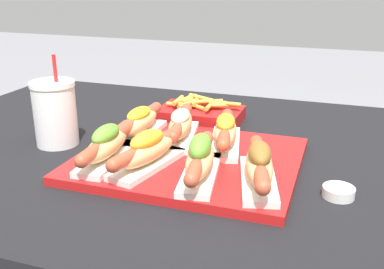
{
  "coord_description": "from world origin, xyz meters",
  "views": [
    {
      "loc": [
        0.33,
        -0.89,
        1.08
      ],
      "look_at": [
        0.05,
        -0.07,
        0.76
      ],
      "focal_mm": 42.0,
      "sensor_mm": 36.0,
      "label": 1
    }
  ],
  "objects_px": {
    "hot_dog_3": "(259,165)",
    "hot_dog_5": "(181,125)",
    "sauce_bowl": "(339,191)",
    "hot_dog_1": "(147,151)",
    "hot_dog_6": "(225,132)",
    "hot_dog_0": "(106,145)",
    "hot_dog_2": "(200,159)",
    "serving_tray": "(189,160)",
    "hot_dog_4": "(139,123)",
    "drink_cup": "(55,113)",
    "fries_basket": "(200,113)"
  },
  "relations": [
    {
      "from": "hot_dog_3",
      "to": "hot_dog_5",
      "type": "xyz_separation_m",
      "value": [
        -0.21,
        0.17,
        -0.0
      ]
    },
    {
      "from": "sauce_bowl",
      "to": "hot_dog_1",
      "type": "bearing_deg",
      "value": -175.39
    },
    {
      "from": "hot_dog_6",
      "to": "hot_dog_1",
      "type": "bearing_deg",
      "value": -126.07
    },
    {
      "from": "hot_dog_3",
      "to": "hot_dog_5",
      "type": "relative_size",
      "value": 0.99
    },
    {
      "from": "hot_dog_0",
      "to": "hot_dog_1",
      "type": "distance_m",
      "value": 0.09
    },
    {
      "from": "hot_dog_2",
      "to": "hot_dog_6",
      "type": "xyz_separation_m",
      "value": [
        0.0,
        0.16,
        -0.0
      ]
    },
    {
      "from": "serving_tray",
      "to": "hot_dog_4",
      "type": "distance_m",
      "value": 0.17
    },
    {
      "from": "hot_dog_6",
      "to": "drink_cup",
      "type": "distance_m",
      "value": 0.39
    },
    {
      "from": "hot_dog_0",
      "to": "sauce_bowl",
      "type": "xyz_separation_m",
      "value": [
        0.44,
        0.03,
        -0.04
      ]
    },
    {
      "from": "hot_dog_6",
      "to": "hot_dog_5",
      "type": "bearing_deg",
      "value": 172.56
    },
    {
      "from": "hot_dog_5",
      "to": "fries_basket",
      "type": "xyz_separation_m",
      "value": [
        -0.01,
        0.19,
        -0.03
      ]
    },
    {
      "from": "hot_dog_0",
      "to": "hot_dog_6",
      "type": "relative_size",
      "value": 1.02
    },
    {
      "from": "fries_basket",
      "to": "hot_dog_6",
      "type": "bearing_deg",
      "value": -58.62
    },
    {
      "from": "sauce_bowl",
      "to": "serving_tray",
      "type": "bearing_deg",
      "value": 170.53
    },
    {
      "from": "hot_dog_0",
      "to": "drink_cup",
      "type": "xyz_separation_m",
      "value": [
        -0.18,
        0.09,
        0.02
      ]
    },
    {
      "from": "serving_tray",
      "to": "hot_dog_6",
      "type": "xyz_separation_m",
      "value": [
        0.06,
        0.08,
        0.04
      ]
    },
    {
      "from": "sauce_bowl",
      "to": "fries_basket",
      "type": "bearing_deg",
      "value": 138.06
    },
    {
      "from": "hot_dog_0",
      "to": "hot_dog_5",
      "type": "relative_size",
      "value": 1.02
    },
    {
      "from": "hot_dog_3",
      "to": "sauce_bowl",
      "type": "distance_m",
      "value": 0.15
    },
    {
      "from": "fries_basket",
      "to": "drink_cup",
      "type": "bearing_deg",
      "value": -134.06
    },
    {
      "from": "drink_cup",
      "to": "fries_basket",
      "type": "relative_size",
      "value": 0.96
    },
    {
      "from": "hot_dog_2",
      "to": "drink_cup",
      "type": "distance_m",
      "value": 0.39
    },
    {
      "from": "hot_dog_2",
      "to": "hot_dog_1",
      "type": "bearing_deg",
      "value": 175.36
    },
    {
      "from": "hot_dog_2",
      "to": "hot_dog_3",
      "type": "relative_size",
      "value": 1.02
    },
    {
      "from": "hot_dog_2",
      "to": "hot_dog_4",
      "type": "height_order",
      "value": "hot_dog_2"
    },
    {
      "from": "drink_cup",
      "to": "hot_dog_2",
      "type": "bearing_deg",
      "value": -14.46
    },
    {
      "from": "hot_dog_3",
      "to": "drink_cup",
      "type": "bearing_deg",
      "value": 169.7
    },
    {
      "from": "sauce_bowl",
      "to": "fries_basket",
      "type": "relative_size",
      "value": 0.26
    },
    {
      "from": "drink_cup",
      "to": "sauce_bowl",
      "type": "bearing_deg",
      "value": -5.48
    },
    {
      "from": "fries_basket",
      "to": "hot_dog_0",
      "type": "bearing_deg",
      "value": -102.81
    },
    {
      "from": "hot_dog_4",
      "to": "drink_cup",
      "type": "height_order",
      "value": "drink_cup"
    },
    {
      "from": "hot_dog_4",
      "to": "drink_cup",
      "type": "relative_size",
      "value": 1.09
    },
    {
      "from": "serving_tray",
      "to": "hot_dog_5",
      "type": "xyz_separation_m",
      "value": [
        -0.05,
        0.09,
        0.04
      ]
    },
    {
      "from": "serving_tray",
      "to": "drink_cup",
      "type": "bearing_deg",
      "value": 178.25
    },
    {
      "from": "hot_dog_6",
      "to": "drink_cup",
      "type": "bearing_deg",
      "value": -170.01
    },
    {
      "from": "sauce_bowl",
      "to": "hot_dog_5",
      "type": "bearing_deg",
      "value": 158.08
    },
    {
      "from": "hot_dog_2",
      "to": "hot_dog_5",
      "type": "height_order",
      "value": "hot_dog_2"
    },
    {
      "from": "hot_dog_2",
      "to": "hot_dog_5",
      "type": "bearing_deg",
      "value": 120.37
    },
    {
      "from": "hot_dog_3",
      "to": "drink_cup",
      "type": "distance_m",
      "value": 0.49
    },
    {
      "from": "hot_dog_2",
      "to": "drink_cup",
      "type": "relative_size",
      "value": 1.08
    },
    {
      "from": "hot_dog_1",
      "to": "hot_dog_4",
      "type": "relative_size",
      "value": 0.98
    },
    {
      "from": "hot_dog_2",
      "to": "hot_dog_4",
      "type": "distance_m",
      "value": 0.25
    },
    {
      "from": "hot_dog_1",
      "to": "hot_dog_5",
      "type": "bearing_deg",
      "value": 88.41
    },
    {
      "from": "hot_dog_4",
      "to": "hot_dog_5",
      "type": "relative_size",
      "value": 1.02
    },
    {
      "from": "hot_dog_0",
      "to": "sauce_bowl",
      "type": "height_order",
      "value": "hot_dog_0"
    },
    {
      "from": "hot_dog_0",
      "to": "hot_dog_1",
      "type": "xyz_separation_m",
      "value": [
        0.09,
        -0.0,
        0.0
      ]
    },
    {
      "from": "hot_dog_5",
      "to": "fries_basket",
      "type": "height_order",
      "value": "hot_dog_5"
    },
    {
      "from": "hot_dog_2",
      "to": "serving_tray",
      "type": "bearing_deg",
      "value": 121.11
    },
    {
      "from": "hot_dog_4",
      "to": "fries_basket",
      "type": "relative_size",
      "value": 1.05
    },
    {
      "from": "hot_dog_6",
      "to": "drink_cup",
      "type": "height_order",
      "value": "drink_cup"
    }
  ]
}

